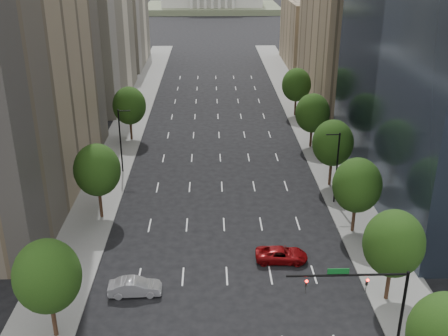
{
  "coord_description": "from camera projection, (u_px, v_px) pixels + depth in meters",
  "views": [
    {
      "loc": [
        -1.43,
        -2.5,
        29.33
      ],
      "look_at": [
        -0.06,
        47.41,
        8.0
      ],
      "focal_mm": 42.74,
      "sensor_mm": 36.0,
      "label": 1
    }
  ],
  "objects": [
    {
      "name": "tree_right_1",
      "position": [
        394.0,
        244.0,
        45.04
      ],
      "size": [
        5.2,
        5.2,
        8.75
      ],
      "color": "#382316",
      "rests_on": "ground"
    },
    {
      "name": "tree_right_5",
      "position": [
        296.0,
        85.0,
        94.68
      ],
      "size": [
        5.2,
        5.2,
        8.75
      ],
      "color": "#382316",
      "rests_on": "ground"
    },
    {
      "name": "car_red_far",
      "position": [
        281.0,
        255.0,
        52.73
      ],
      "size": [
        5.28,
        2.63,
        1.44
      ],
      "primitive_type": "imported",
      "rotation": [
        0.0,
        0.0,
        1.52
      ],
      "color": "maroon",
      "rests_on": "ground"
    },
    {
      "name": "car_silver",
      "position": [
        135.0,
        287.0,
        47.7
      ],
      "size": [
        4.82,
        1.89,
        1.56
      ],
      "primitive_type": "imported",
      "rotation": [
        0.0,
        0.0,
        1.62
      ],
      "color": "#A5A5AA",
      "rests_on": "ground"
    },
    {
      "name": "tree_right_3",
      "position": [
        333.0,
        143.0,
        67.05
      ],
      "size": [
        5.2,
        5.2,
        8.89
      ],
      "color": "#382316",
      "rests_on": "ground"
    },
    {
      "name": "tree_right_0",
      "position": [
        446.0,
        336.0,
        35.07
      ],
      "size": [
        5.2,
        5.2,
        8.39
      ],
      "color": "#382316",
      "rests_on": "ground"
    },
    {
      "name": "parking_tan_right",
      "position": [
        349.0,
        23.0,
        100.52
      ],
      "size": [
        14.0,
        30.0,
        30.0
      ],
      "primitive_type": "cube",
      "color": "#8C7759",
      "rests_on": "ground"
    },
    {
      "name": "traffic_signal",
      "position": [
        372.0,
        293.0,
        39.66
      ],
      "size": [
        9.12,
        0.4,
        7.38
      ],
      "color": "black",
      "rests_on": "ground"
    },
    {
      "name": "tree_right_4",
      "position": [
        313.0,
        113.0,
        80.09
      ],
      "size": [
        5.2,
        5.2,
        8.46
      ],
      "color": "#382316",
      "rests_on": "ground"
    },
    {
      "name": "tree_left_1",
      "position": [
        97.0,
        170.0,
        58.96
      ],
      "size": [
        5.2,
        5.2,
        8.97
      ],
      "color": "#382316",
      "rests_on": "ground"
    },
    {
      "name": "tree_left_0",
      "position": [
        47.0,
        276.0,
        40.66
      ],
      "size": [
        5.2,
        5.2,
        8.75
      ],
      "color": "#382316",
      "rests_on": "ground"
    },
    {
      "name": "foothills",
      "position": [
        242.0,
        8.0,
        580.57
      ],
      "size": [
        720.0,
        413.0,
        263.0
      ],
      "color": "olive",
      "rests_on": "ground"
    },
    {
      "name": "filler_right",
      "position": [
        314.0,
        33.0,
        133.6
      ],
      "size": [
        14.0,
        26.0,
        16.0
      ],
      "primitive_type": "cube",
      "color": "#8C7759",
      "rests_on": "ground"
    },
    {
      "name": "filler_left",
      "position": [
        116.0,
        28.0,
        134.71
      ],
      "size": [
        14.0,
        26.0,
        18.0
      ],
      "primitive_type": "cube",
      "color": "beige",
      "rests_on": "ground"
    },
    {
      "name": "sidewalk_left",
      "position": [
        102.0,
        187.0,
        68.59
      ],
      "size": [
        6.0,
        200.0,
        0.15
      ],
      "primitive_type": "cube",
      "color": "slate",
      "rests_on": "ground"
    },
    {
      "name": "tree_right_2",
      "position": [
        357.0,
        185.0,
        56.13
      ],
      "size": [
        5.2,
        5.2,
        8.61
      ],
      "color": "#382316",
      "rests_on": "ground"
    },
    {
      "name": "sidewalk_right",
      "position": [
        341.0,
        185.0,
        69.37
      ],
      "size": [
        6.0,
        200.0,
        0.15
      ],
      "primitive_type": "cube",
      "color": "slate",
      "rests_on": "ground"
    },
    {
      "name": "streetlight_rn",
      "position": [
        336.0,
        166.0,
        62.85
      ],
      "size": [
        1.7,
        0.2,
        9.0
      ],
      "color": "black",
      "rests_on": "ground"
    },
    {
      "name": "tree_left_2",
      "position": [
        129.0,
        106.0,
        82.98
      ],
      "size": [
        5.2,
        5.2,
        8.68
      ],
      "color": "#382316",
      "rests_on": "ground"
    },
    {
      "name": "streetlight_ln",
      "position": [
        121.0,
        139.0,
        71.37
      ],
      "size": [
        1.7,
        0.2,
        9.0
      ],
      "color": "black",
      "rests_on": "ground"
    },
    {
      "name": "midrise_cream_left",
      "position": [
        85.0,
        9.0,
        101.04
      ],
      "size": [
        14.0,
        30.0,
        35.0
      ],
      "primitive_type": "cube",
      "color": "beige",
      "rests_on": "ground"
    }
  ]
}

